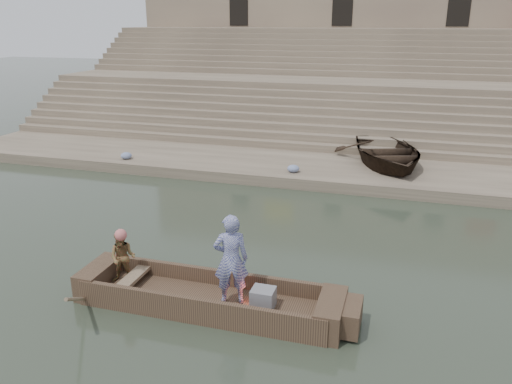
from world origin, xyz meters
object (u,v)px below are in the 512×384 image
at_px(main_rowboat, 208,303).
at_px(standing_man, 231,259).
at_px(beached_rowboat, 387,152).
at_px(rowing_man, 123,257).
at_px(television, 263,298).

bearing_deg(main_rowboat, standing_man, 0.83).
bearing_deg(main_rowboat, beached_rowboat, 74.52).
distance_m(rowing_man, television, 3.21).
bearing_deg(main_rowboat, rowing_man, 176.50).
bearing_deg(standing_man, beached_rowboat, -123.74).
distance_m(standing_man, television, 1.00).
xyz_separation_m(rowing_man, television, (3.18, -0.12, -0.39)).
bearing_deg(main_rowboat, television, 0.00).
bearing_deg(television, standing_man, 179.34).
xyz_separation_m(main_rowboat, rowing_man, (-2.00, 0.12, 0.70)).
xyz_separation_m(main_rowboat, beached_rowboat, (3.01, 10.86, 0.79)).
xyz_separation_m(standing_man, television, (0.66, -0.01, -0.75)).
xyz_separation_m(rowing_man, beached_rowboat, (5.01, 10.74, 0.09)).
relative_size(main_rowboat, standing_man, 2.62).
xyz_separation_m(standing_man, rowing_man, (-2.53, 0.11, -0.36)).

